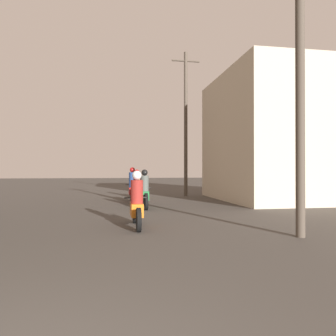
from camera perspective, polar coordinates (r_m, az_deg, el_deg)
The scene contains 7 objects.
motorcycle_orange at distance 8.51m, azimuth -5.48°, elevation -6.33°, with size 0.60×1.92×1.46m.
motorcycle_green at distance 12.79m, azimuth -4.13°, elevation -4.26°, with size 0.60×2.01×1.50m.
motorcycle_red at distance 15.34m, azimuth -6.24°, elevation -3.48°, with size 0.60×2.01×1.61m.
motorcycle_yellow at distance 17.84m, azimuth -5.46°, elevation -3.18°, with size 0.60×2.04×1.51m.
building_right_near at distance 17.29m, azimuth 18.60°, elevation 5.02°, with size 5.81×7.15×6.18m.
utility_pole_near at distance 8.00m, azimuth 22.02°, elevation 13.93°, with size 1.60×0.20×6.57m.
utility_pole_far at distance 18.86m, azimuth 3.11°, elevation 8.17°, with size 1.60×0.20×8.21m.
Camera 1 is at (0.79, -1.85, 1.47)m, focal length 35.00 mm.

